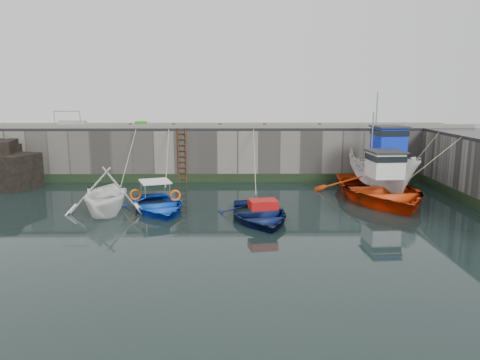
{
  "coord_description": "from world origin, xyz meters",
  "views": [
    {
      "loc": [
        1.06,
        -17.01,
        5.26
      ],
      "look_at": [
        1.29,
        4.35,
        1.2
      ],
      "focal_mm": 35.0,
      "sensor_mm": 36.0,
      "label": 1
    }
  ],
  "objects_px": {
    "bollard_e": "(320,126)",
    "ladder": "(182,156)",
    "boat_near_blue": "(158,210)",
    "boat_near_navy": "(258,219)",
    "boat_near_white": "(107,212)",
    "fish_crate": "(141,124)",
    "bollard_b": "(174,126)",
    "boat_far_white": "(383,171)",
    "bollard_a": "(130,126)",
    "boat_far_orange": "(379,189)",
    "bollard_c": "(220,126)",
    "bollard_d": "(265,126)"
  },
  "relations": [
    {
      "from": "bollard_b",
      "to": "bollard_c",
      "type": "bearing_deg",
      "value": 0.0
    },
    {
      "from": "boat_near_navy",
      "to": "bollard_e",
      "type": "height_order",
      "value": "bollard_e"
    },
    {
      "from": "boat_near_white",
      "to": "bollard_b",
      "type": "xyz_separation_m",
      "value": [
        2.13,
        7.1,
        3.3
      ]
    },
    {
      "from": "bollard_a",
      "to": "bollard_b",
      "type": "xyz_separation_m",
      "value": [
        2.5,
        0.0,
        0.0
      ]
    },
    {
      "from": "fish_crate",
      "to": "boat_near_white",
      "type": "bearing_deg",
      "value": -110.2
    },
    {
      "from": "boat_near_white",
      "to": "bollard_d",
      "type": "relative_size",
      "value": 15.57
    },
    {
      "from": "ladder",
      "to": "boat_near_blue",
      "type": "bearing_deg",
      "value": -93.83
    },
    {
      "from": "boat_near_navy",
      "to": "boat_far_orange",
      "type": "height_order",
      "value": "boat_far_orange"
    },
    {
      "from": "fish_crate",
      "to": "bollard_d",
      "type": "height_order",
      "value": "fish_crate"
    },
    {
      "from": "fish_crate",
      "to": "bollard_b",
      "type": "xyz_separation_m",
      "value": [
        2.19,
        -1.6,
        -0.01
      ]
    },
    {
      "from": "bollard_e",
      "to": "ladder",
      "type": "bearing_deg",
      "value": -177.6
    },
    {
      "from": "boat_near_blue",
      "to": "boat_near_navy",
      "type": "bearing_deg",
      "value": -40.03
    },
    {
      "from": "boat_near_blue",
      "to": "bollard_b",
      "type": "bearing_deg",
      "value": 71.09
    },
    {
      "from": "boat_near_white",
      "to": "bollard_a",
      "type": "bearing_deg",
      "value": 87.83
    },
    {
      "from": "boat_far_white",
      "to": "bollard_e",
      "type": "bearing_deg",
      "value": 133.14
    },
    {
      "from": "bollard_d",
      "to": "boat_near_blue",
      "type": "bearing_deg",
      "value": -127.84
    },
    {
      "from": "boat_near_navy",
      "to": "bollard_c",
      "type": "bearing_deg",
      "value": 92.39
    },
    {
      "from": "ladder",
      "to": "bollard_e",
      "type": "relative_size",
      "value": 11.43
    },
    {
      "from": "bollard_c",
      "to": "bollard_e",
      "type": "distance_m",
      "value": 5.8
    },
    {
      "from": "bollard_b",
      "to": "boat_far_white",
      "type": "bearing_deg",
      "value": -13.03
    },
    {
      "from": "boat_near_white",
      "to": "bollard_c",
      "type": "relative_size",
      "value": 15.57
    },
    {
      "from": "bollard_c",
      "to": "bollard_e",
      "type": "xyz_separation_m",
      "value": [
        5.8,
        0.0,
        0.0
      ]
    },
    {
      "from": "boat_near_white",
      "to": "boat_near_navy",
      "type": "bearing_deg",
      "value": -16.17
    },
    {
      "from": "boat_far_white",
      "to": "bollard_e",
      "type": "height_order",
      "value": "boat_far_white"
    },
    {
      "from": "boat_far_white",
      "to": "bollard_d",
      "type": "bearing_deg",
      "value": 151.61
    },
    {
      "from": "ladder",
      "to": "bollard_a",
      "type": "bearing_deg",
      "value": 173.62
    },
    {
      "from": "ladder",
      "to": "bollard_b",
      "type": "xyz_separation_m",
      "value": [
        -0.5,
        0.34,
        1.71
      ]
    },
    {
      "from": "bollard_e",
      "to": "boat_near_navy",
      "type": "bearing_deg",
      "value": -115.23
    },
    {
      "from": "bollard_a",
      "to": "bollard_d",
      "type": "bearing_deg",
      "value": 0.0
    },
    {
      "from": "bollard_c",
      "to": "boat_near_blue",
      "type": "bearing_deg",
      "value": -111.33
    },
    {
      "from": "bollard_b",
      "to": "bollard_e",
      "type": "distance_m",
      "value": 8.5
    },
    {
      "from": "fish_crate",
      "to": "bollard_b",
      "type": "relative_size",
      "value": 2.36
    },
    {
      "from": "boat_far_orange",
      "to": "fish_crate",
      "type": "relative_size",
      "value": 12.13
    },
    {
      "from": "boat_near_blue",
      "to": "fish_crate",
      "type": "bearing_deg",
      "value": 85.68
    },
    {
      "from": "ladder",
      "to": "fish_crate",
      "type": "distance_m",
      "value": 3.73
    },
    {
      "from": "boat_near_navy",
      "to": "fish_crate",
      "type": "distance_m",
      "value": 12.5
    },
    {
      "from": "ladder",
      "to": "boat_far_white",
      "type": "xyz_separation_m",
      "value": [
        10.98,
        -2.32,
        -0.51
      ]
    },
    {
      "from": "bollard_a",
      "to": "bollard_e",
      "type": "distance_m",
      "value": 11.0
    },
    {
      "from": "fish_crate",
      "to": "bollard_e",
      "type": "bearing_deg",
      "value": -29.12
    },
    {
      "from": "fish_crate",
      "to": "bollard_a",
      "type": "bearing_deg",
      "value": -121.55
    },
    {
      "from": "bollard_a",
      "to": "bollard_e",
      "type": "xyz_separation_m",
      "value": [
        11.0,
        0.0,
        0.0
      ]
    },
    {
      "from": "boat_near_navy",
      "to": "bollard_c",
      "type": "xyz_separation_m",
      "value": [
        -1.84,
        8.4,
        3.3
      ]
    },
    {
      "from": "boat_near_navy",
      "to": "bollard_b",
      "type": "xyz_separation_m",
      "value": [
        -4.54,
        8.4,
        3.3
      ]
    },
    {
      "from": "boat_far_orange",
      "to": "bollard_a",
      "type": "bearing_deg",
      "value": 155.49
    },
    {
      "from": "ladder",
      "to": "bollard_d",
      "type": "xyz_separation_m",
      "value": [
        4.8,
        0.34,
        1.71
      ]
    },
    {
      "from": "boat_near_navy",
      "to": "boat_far_orange",
      "type": "distance_m",
      "value": 7.11
    },
    {
      "from": "bollard_a",
      "to": "bollard_e",
      "type": "height_order",
      "value": "same"
    },
    {
      "from": "boat_near_blue",
      "to": "boat_near_white",
      "type": "bearing_deg",
      "value": 170.12
    },
    {
      "from": "boat_near_blue",
      "to": "boat_far_white",
      "type": "xyz_separation_m",
      "value": [
        11.4,
        4.07,
        1.08
      ]
    },
    {
      "from": "bollard_c",
      "to": "bollard_d",
      "type": "relative_size",
      "value": 1.0
    }
  ]
}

